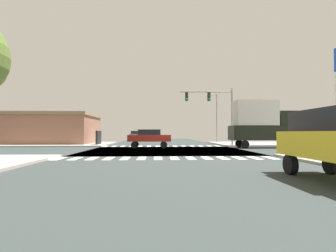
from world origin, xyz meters
TOP-DOWN VIEW (x-y plane):
  - ground at (0.00, 0.00)m, footprint 90.00×90.00m
  - sidewalk_corner_ne at (13.00, 12.00)m, footprint 12.00×12.00m
  - sidewalk_corner_nw at (-13.00, 12.00)m, footprint 12.00×12.00m
  - crosswalk_near at (-0.25, -7.30)m, footprint 13.50×2.00m
  - crosswalk_far at (-0.25, 7.30)m, footprint 13.50×2.00m
  - traffic_signal_mast at (5.51, 6.78)m, footprint 6.08×0.55m
  - street_lamp at (8.11, 17.29)m, footprint 1.78×0.32m
  - bank_building at (-16.71, 13.08)m, footprint 16.19×9.43m
  - sedan_nearside_1 at (-5.00, 27.81)m, footprint 1.80×4.30m
  - sedan_farside_2 at (-1.60, 3.50)m, footprint 4.30×1.80m
  - box_truck_leading_1 at (10.12, 3.50)m, footprint 7.20×2.40m

SIDE VIEW (x-z plane):
  - ground at x=0.00m, z-range -0.05..0.00m
  - crosswalk_near at x=-0.25m, z-range 0.00..0.01m
  - crosswalk_far at x=-0.25m, z-range 0.00..0.01m
  - sidewalk_corner_ne at x=13.00m, z-range 0.00..0.14m
  - sidewalk_corner_nw at x=-13.00m, z-range 0.00..0.14m
  - sedan_nearside_1 at x=-5.00m, z-range 0.18..2.06m
  - sedan_farside_2 at x=-1.60m, z-range 0.18..2.06m
  - bank_building at x=-16.71m, z-range 0.01..4.13m
  - box_truck_leading_1 at x=10.12m, z-range 0.14..4.99m
  - street_lamp at x=8.11m, z-range 0.77..8.28m
  - traffic_signal_mast at x=5.51m, z-range 1.57..8.24m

